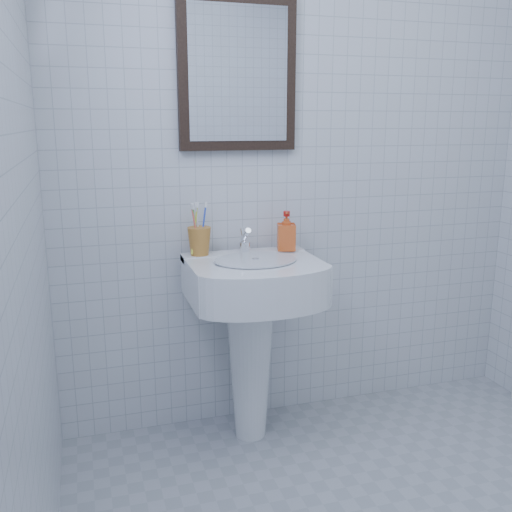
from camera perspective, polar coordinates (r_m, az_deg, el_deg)
name	(u,v)px	position (r m, az deg, el deg)	size (l,w,h in m)	color
wall_back	(302,147)	(2.58, 4.61, 10.83)	(2.20, 0.02, 2.50)	silver
washbasin	(252,319)	(2.41, -0.43, -6.27)	(0.53, 0.39, 0.82)	white
faucet	(245,242)	(2.42, -1.11, 1.38)	(0.05, 0.10, 0.12)	white
toothbrush_cup	(199,241)	(2.39, -5.68, 1.49)	(0.10, 0.10, 0.12)	#B8752C
soap_dispenser	(286,231)	(2.47, 3.06, 2.54)	(0.08, 0.08, 0.17)	red
wall_mirror	(238,74)	(2.47, -1.84, 17.73)	(0.50, 0.04, 0.62)	black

